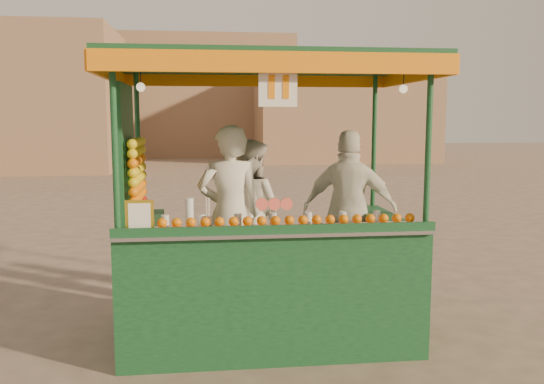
{
  "coord_description": "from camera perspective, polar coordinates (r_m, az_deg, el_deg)",
  "views": [
    {
      "loc": [
        -0.21,
        -5.55,
        2.18
      ],
      "look_at": [
        0.44,
        0.02,
        1.45
      ],
      "focal_mm": 37.17,
      "sensor_mm": 36.0,
      "label": 1
    }
  ],
  "objects": [
    {
      "name": "building_center",
      "position": [
        35.62,
        -9.74,
        9.38
      ],
      "size": [
        14.0,
        7.0,
        7.0
      ],
      "primitive_type": "cube",
      "color": "#896A4E",
      "rests_on": "ground"
    },
    {
      "name": "juice_cart",
      "position": [
        5.59,
        -1.21,
        -5.95
      ],
      "size": [
        3.04,
        1.97,
        2.77
      ],
      "color": "#103B20",
      "rests_on": "ground"
    },
    {
      "name": "building_right",
      "position": [
        30.42,
        7.05,
        7.91
      ],
      "size": [
        9.0,
        6.0,
        5.0
      ],
      "primitive_type": "cube",
      "color": "#896A4E",
      "rests_on": "ground"
    },
    {
      "name": "vendor_right",
      "position": [
        6.18,
        7.87,
        -1.87
      ],
      "size": [
        1.11,
        0.73,
        1.75
      ],
      "rotation": [
        0.0,
        0.0,
        2.82
      ],
      "color": "silver",
      "rests_on": "ground"
    },
    {
      "name": "vendor_middle",
      "position": [
        6.29,
        -2.26,
        -2.12
      ],
      "size": [
        1.0,
        1.0,
        1.64
      ],
      "rotation": [
        0.0,
        0.0,
        2.36
      ],
      "color": "beige",
      "rests_on": "ground"
    },
    {
      "name": "vendor_left",
      "position": [
        5.76,
        -4.29,
        -2.2
      ],
      "size": [
        0.68,
        0.46,
        1.8
      ],
      "rotation": [
        0.0,
        0.0,
        3.19
      ],
      "color": "beige",
      "rests_on": "ground"
    },
    {
      "name": "ground",
      "position": [
        5.96,
        -4.35,
        -14.09
      ],
      "size": [
        90.0,
        90.0,
        0.0
      ],
      "primitive_type": "plane",
      "color": "brown",
      "rests_on": "ground"
    }
  ]
}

